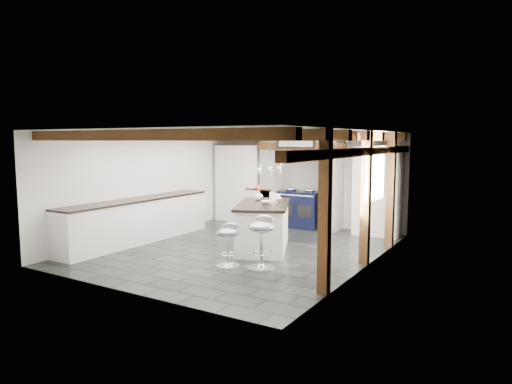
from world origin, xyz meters
The scene contains 6 objects.
ground centered at (0.00, 0.00, 0.00)m, with size 6.00×6.00×0.00m, color black.
room_shell centered at (-0.61, 1.42, 1.07)m, with size 6.00×6.03×6.00m.
range_cooker centered at (0.00, 2.68, 0.47)m, with size 1.00×0.63×0.99m.
kitchen_island centered at (0.37, 0.23, 0.47)m, with size 1.63×2.07×1.21m.
bar_stool_near centered at (1.05, -0.99, 0.56)m, with size 0.50×0.50×0.91m.
bar_stool_far centered at (0.51, -1.19, 0.47)m, with size 0.48×0.48×0.76m.
Camera 1 is at (4.82, -7.39, 2.14)m, focal length 32.00 mm.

